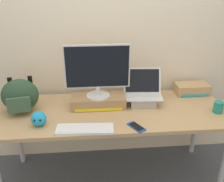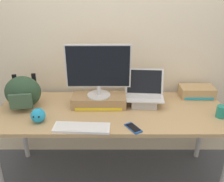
{
  "view_description": "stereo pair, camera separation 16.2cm",
  "coord_description": "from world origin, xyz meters",
  "px_view_note": "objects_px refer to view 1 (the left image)",
  "views": [
    {
      "loc": [
        -0.16,
        -1.85,
        1.77
      ],
      "look_at": [
        0.0,
        0.0,
        0.93
      ],
      "focal_mm": 39.21,
      "sensor_mm": 36.0,
      "label": 1
    },
    {
      "loc": [
        0.0,
        -1.86,
        1.77
      ],
      "look_at": [
        0.0,
        0.0,
        0.93
      ],
      "focal_mm": 39.21,
      "sensor_mm": 36.0,
      "label": 2
    }
  ],
  "objects_px": {
    "messenger_backpack": "(20,96)",
    "coffee_mug": "(219,107)",
    "external_keyboard": "(85,129)",
    "desktop_monitor": "(97,70)",
    "open_laptop": "(142,96)",
    "toner_box_yellow": "(98,101)",
    "plush_toy": "(39,119)",
    "cell_phone": "(136,127)",
    "toner_box_cyan": "(192,89)"
  },
  "relations": [
    {
      "from": "open_laptop",
      "to": "plush_toy",
      "type": "xyz_separation_m",
      "value": [
        -0.87,
        -0.3,
        -0.01
      ]
    },
    {
      "from": "open_laptop",
      "to": "coffee_mug",
      "type": "xyz_separation_m",
      "value": [
        0.61,
        -0.23,
        -0.02
      ]
    },
    {
      "from": "open_laptop",
      "to": "external_keyboard",
      "type": "xyz_separation_m",
      "value": [
        -0.52,
        -0.41,
        -0.06
      ]
    },
    {
      "from": "toner_box_yellow",
      "to": "open_laptop",
      "type": "relative_size",
      "value": 1.34
    },
    {
      "from": "open_laptop",
      "to": "coffee_mug",
      "type": "bearing_deg",
      "value": -16.68
    },
    {
      "from": "toner_box_yellow",
      "to": "external_keyboard",
      "type": "xyz_separation_m",
      "value": [
        -0.11,
        -0.38,
        -0.04
      ]
    },
    {
      "from": "external_keyboard",
      "to": "desktop_monitor",
      "type": "bearing_deg",
      "value": 76.37
    },
    {
      "from": "open_laptop",
      "to": "coffee_mug",
      "type": "distance_m",
      "value": 0.65
    },
    {
      "from": "desktop_monitor",
      "to": "toner_box_cyan",
      "type": "distance_m",
      "value": 0.99
    },
    {
      "from": "toner_box_yellow",
      "to": "toner_box_cyan",
      "type": "bearing_deg",
      "value": 11.74
    },
    {
      "from": "open_laptop",
      "to": "cell_phone",
      "type": "distance_m",
      "value": 0.43
    },
    {
      "from": "toner_box_yellow",
      "to": "desktop_monitor",
      "type": "xyz_separation_m",
      "value": [
        0.0,
        -0.0,
        0.29
      ]
    },
    {
      "from": "desktop_monitor",
      "to": "external_keyboard",
      "type": "distance_m",
      "value": 0.51
    },
    {
      "from": "toner_box_yellow",
      "to": "plush_toy",
      "type": "distance_m",
      "value": 0.54
    },
    {
      "from": "coffee_mug",
      "to": "open_laptop",
      "type": "bearing_deg",
      "value": 159.29
    },
    {
      "from": "desktop_monitor",
      "to": "open_laptop",
      "type": "height_order",
      "value": "desktop_monitor"
    },
    {
      "from": "toner_box_yellow",
      "to": "toner_box_cyan",
      "type": "distance_m",
      "value": 0.95
    },
    {
      "from": "plush_toy",
      "to": "messenger_backpack",
      "type": "bearing_deg",
      "value": 126.92
    },
    {
      "from": "cell_phone",
      "to": "plush_toy",
      "type": "distance_m",
      "value": 0.75
    },
    {
      "from": "external_keyboard",
      "to": "plush_toy",
      "type": "height_order",
      "value": "plush_toy"
    },
    {
      "from": "toner_box_yellow",
      "to": "coffee_mug",
      "type": "distance_m",
      "value": 1.03
    },
    {
      "from": "desktop_monitor",
      "to": "plush_toy",
      "type": "distance_m",
      "value": 0.61
    },
    {
      "from": "cell_phone",
      "to": "coffee_mug",
      "type": "bearing_deg",
      "value": -17.53
    },
    {
      "from": "desktop_monitor",
      "to": "external_keyboard",
      "type": "bearing_deg",
      "value": -107.03
    },
    {
      "from": "toner_box_yellow",
      "to": "cell_phone",
      "type": "relative_size",
      "value": 2.9
    },
    {
      "from": "external_keyboard",
      "to": "messenger_backpack",
      "type": "bearing_deg",
      "value": 149.77
    },
    {
      "from": "coffee_mug",
      "to": "plush_toy",
      "type": "bearing_deg",
      "value": -177.08
    },
    {
      "from": "open_laptop",
      "to": "coffee_mug",
      "type": "height_order",
      "value": "open_laptop"
    },
    {
      "from": "open_laptop",
      "to": "messenger_backpack",
      "type": "relative_size",
      "value": 1.07
    },
    {
      "from": "plush_toy",
      "to": "toner_box_cyan",
      "type": "bearing_deg",
      "value": 18.58
    },
    {
      "from": "plush_toy",
      "to": "toner_box_cyan",
      "type": "relative_size",
      "value": 0.36
    },
    {
      "from": "external_keyboard",
      "to": "cell_phone",
      "type": "height_order",
      "value": "external_keyboard"
    },
    {
      "from": "desktop_monitor",
      "to": "plush_toy",
      "type": "bearing_deg",
      "value": -149.74
    },
    {
      "from": "toner_box_yellow",
      "to": "external_keyboard",
      "type": "bearing_deg",
      "value": -106.69
    },
    {
      "from": "toner_box_yellow",
      "to": "toner_box_cyan",
      "type": "relative_size",
      "value": 1.49
    },
    {
      "from": "open_laptop",
      "to": "external_keyboard",
      "type": "distance_m",
      "value": 0.66
    },
    {
      "from": "messenger_backpack",
      "to": "coffee_mug",
      "type": "relative_size",
      "value": 2.78
    },
    {
      "from": "toner_box_yellow",
      "to": "coffee_mug",
      "type": "height_order",
      "value": "same"
    },
    {
      "from": "external_keyboard",
      "to": "open_laptop",
      "type": "bearing_deg",
      "value": 41.39
    },
    {
      "from": "coffee_mug",
      "to": "plush_toy",
      "type": "xyz_separation_m",
      "value": [
        -1.47,
        -0.07,
        0.01
      ]
    },
    {
      "from": "plush_toy",
      "to": "toner_box_cyan",
      "type": "height_order",
      "value": "plush_toy"
    },
    {
      "from": "toner_box_yellow",
      "to": "messenger_backpack",
      "type": "distance_m",
      "value": 0.66
    },
    {
      "from": "toner_box_yellow",
      "to": "desktop_monitor",
      "type": "bearing_deg",
      "value": -89.6
    },
    {
      "from": "external_keyboard",
      "to": "toner_box_cyan",
      "type": "relative_size",
      "value": 1.35
    },
    {
      "from": "messenger_backpack",
      "to": "cell_phone",
      "type": "relative_size",
      "value": 2.03
    },
    {
      "from": "open_laptop",
      "to": "plush_toy",
      "type": "distance_m",
      "value": 0.92
    },
    {
      "from": "toner_box_yellow",
      "to": "messenger_backpack",
      "type": "xyz_separation_m",
      "value": [
        -0.66,
        -0.02,
        0.09
      ]
    },
    {
      "from": "external_keyboard",
      "to": "plush_toy",
      "type": "relative_size",
      "value": 3.78
    },
    {
      "from": "desktop_monitor",
      "to": "toner_box_cyan",
      "type": "relative_size",
      "value": 1.72
    },
    {
      "from": "toner_box_yellow",
      "to": "toner_box_cyan",
      "type": "xyz_separation_m",
      "value": [
        0.93,
        0.19,
        0.0
      ]
    }
  ]
}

